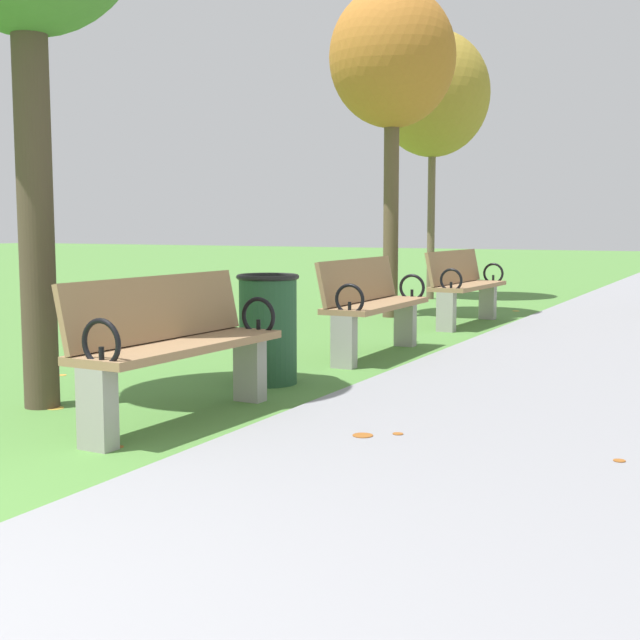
{
  "coord_description": "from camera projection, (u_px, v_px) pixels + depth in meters",
  "views": [
    {
      "loc": [
        2.69,
        -1.14,
        1.22
      ],
      "look_at": [
        -0.05,
        4.21,
        0.55
      ],
      "focal_mm": 48.47,
      "sensor_mm": 36.0,
      "label": 1
    }
  ],
  "objects": [
    {
      "name": "park_bench_2",
      "position": [
        175.0,
        344.0,
        5.31
      ],
      "size": [
        0.53,
        1.62,
        0.9
      ],
      "color": "#93704C",
      "rests_on": "ground"
    },
    {
      "name": "trash_bin",
      "position": [
        268.0,
        329.0,
        6.59
      ],
      "size": [
        0.48,
        0.48,
        0.84
      ],
      "color": "#234C2D",
      "rests_on": "ground"
    },
    {
      "name": "park_bench_4",
      "position": [
        464.0,
        285.0,
        10.43
      ],
      "size": [
        0.53,
        1.62,
        0.9
      ],
      "color": "#93704C",
      "rests_on": "ground"
    },
    {
      "name": "tree_3",
      "position": [
        433.0,
        95.0,
        13.74
      ],
      "size": [
        1.81,
        1.81,
        4.28
      ],
      "color": "brown",
      "rests_on": "ground"
    },
    {
      "name": "scattered_leaves",
      "position": [
        280.0,
        393.0,
        6.19
      ],
      "size": [
        4.51,
        11.49,
        0.02
      ],
      "color": "#BC842D",
      "rests_on": "ground"
    },
    {
      "name": "park_bench_3",
      "position": [
        372.0,
        304.0,
        7.97
      ],
      "size": [
        0.5,
        1.61,
        0.9
      ],
      "color": "#93704C",
      "rests_on": "ground"
    },
    {
      "name": "tree_2",
      "position": [
        392.0,
        61.0,
        11.01
      ],
      "size": [
        1.62,
        1.62,
        4.23
      ],
      "color": "brown",
      "rests_on": "ground"
    }
  ]
}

